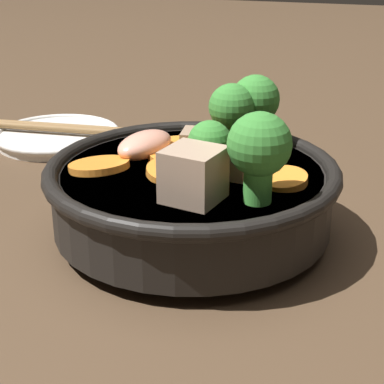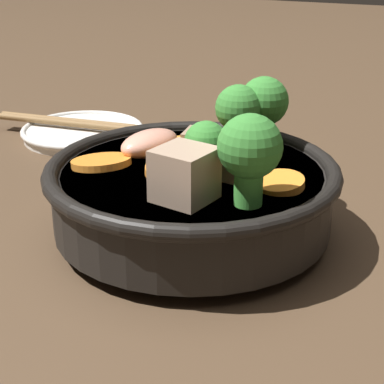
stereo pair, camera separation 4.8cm
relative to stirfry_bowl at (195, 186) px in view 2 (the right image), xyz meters
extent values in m
plane|color=#4C3826|center=(0.00, 0.00, -0.04)|extent=(3.00, 3.00, 0.00)
cylinder|color=black|center=(0.00, 0.00, -0.04)|extent=(0.11, 0.11, 0.01)
cylinder|color=black|center=(0.00, 0.00, -0.01)|extent=(0.21, 0.21, 0.04)
torus|color=black|center=(0.00, 0.00, 0.01)|extent=(0.22, 0.22, 0.01)
cylinder|color=brown|center=(0.00, 0.00, 0.00)|extent=(0.19, 0.19, 0.02)
cylinder|color=orange|center=(-0.01, -0.07, 0.02)|extent=(0.05, 0.05, 0.01)
cylinder|color=orange|center=(-0.02, 0.07, 0.02)|extent=(0.06, 0.06, 0.01)
cylinder|color=orange|center=(0.01, 0.02, 0.02)|extent=(0.05, 0.05, 0.01)
cylinder|color=orange|center=(-0.01, 0.01, 0.01)|extent=(0.05, 0.05, 0.01)
cylinder|color=orange|center=(0.04, 0.03, 0.02)|extent=(0.05, 0.05, 0.01)
cylinder|color=green|center=(0.07, -0.03, 0.02)|extent=(0.02, 0.02, 0.02)
sphere|color=#388433|center=(0.07, -0.03, 0.05)|extent=(0.04, 0.04, 0.04)
cylinder|color=green|center=(-0.04, -0.06, 0.02)|extent=(0.02, 0.02, 0.02)
sphere|color=#388433|center=(-0.04, -0.06, 0.05)|extent=(0.04, 0.04, 0.04)
cylinder|color=green|center=(0.05, -0.01, 0.02)|extent=(0.02, 0.02, 0.02)
sphere|color=#388433|center=(0.05, -0.01, 0.05)|extent=(0.04, 0.04, 0.04)
cylinder|color=green|center=(-0.02, -0.02, 0.02)|extent=(0.01, 0.01, 0.02)
sphere|color=#388433|center=(-0.02, -0.02, 0.04)|extent=(0.03, 0.03, 0.03)
cube|color=#9E7F66|center=(0.00, -0.03, 0.03)|extent=(0.03, 0.03, 0.03)
cube|color=tan|center=(-0.05, -0.01, 0.03)|extent=(0.04, 0.04, 0.04)
cube|color=#9E7F66|center=(0.02, 0.00, 0.02)|extent=(0.03, 0.03, 0.02)
ellipsoid|color=#EA9E84|center=(0.02, 0.05, 0.02)|extent=(0.06, 0.05, 0.02)
cylinder|color=white|center=(0.17, 0.21, -0.04)|extent=(0.13, 0.13, 0.01)
torus|color=white|center=(0.17, 0.21, -0.03)|extent=(0.13, 0.13, 0.01)
cylinder|color=olive|center=(0.17, 0.21, -0.02)|extent=(0.02, 0.21, 0.01)
cylinder|color=olive|center=(0.17, 0.21, -0.02)|extent=(0.02, 0.21, 0.01)
camera|label=1|loc=(-0.42, -0.13, 0.18)|focal=60.00mm
camera|label=2|loc=(-0.40, -0.17, 0.18)|focal=60.00mm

